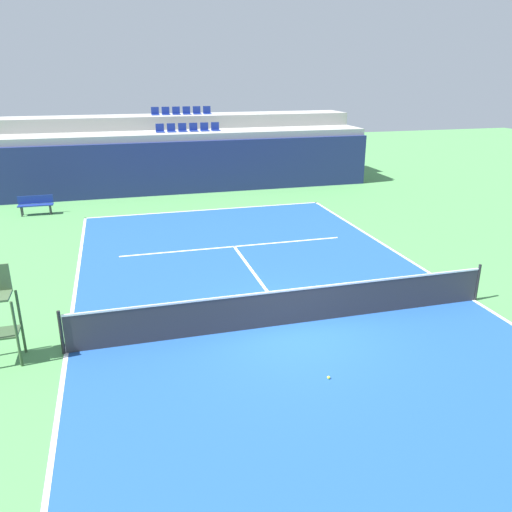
# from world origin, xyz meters

# --- Properties ---
(ground_plane) EXTENTS (80.00, 80.00, 0.00)m
(ground_plane) POSITION_xyz_m (0.00, 0.00, 0.00)
(ground_plane) COLOR #4C8C4C
(court_surface) EXTENTS (11.00, 24.00, 0.01)m
(court_surface) POSITION_xyz_m (0.00, 0.00, 0.01)
(court_surface) COLOR #1E4C99
(court_surface) RESTS_ON ground_plane
(baseline_far) EXTENTS (11.00, 0.10, 0.00)m
(baseline_far) POSITION_xyz_m (0.00, 11.95, 0.01)
(baseline_far) COLOR white
(baseline_far) RESTS_ON court_surface
(sideline_left) EXTENTS (0.10, 24.00, 0.00)m
(sideline_left) POSITION_xyz_m (-5.45, 0.00, 0.01)
(sideline_left) COLOR white
(sideline_left) RESTS_ON court_surface
(sideline_right) EXTENTS (0.10, 24.00, 0.00)m
(sideline_right) POSITION_xyz_m (5.45, 0.00, 0.01)
(sideline_right) COLOR white
(sideline_right) RESTS_ON court_surface
(service_line_far) EXTENTS (8.26, 0.10, 0.00)m
(service_line_far) POSITION_xyz_m (0.00, 6.40, 0.01)
(service_line_far) COLOR white
(service_line_far) RESTS_ON court_surface
(centre_service_line) EXTENTS (0.10, 6.40, 0.00)m
(centre_service_line) POSITION_xyz_m (0.00, 3.20, 0.01)
(centre_service_line) COLOR white
(centre_service_line) RESTS_ON court_surface
(back_wall) EXTENTS (19.61, 0.30, 2.73)m
(back_wall) POSITION_xyz_m (0.00, 15.69, 1.36)
(back_wall) COLOR navy
(back_wall) RESTS_ON ground_plane
(stands_tier_lower) EXTENTS (19.61, 2.40, 3.07)m
(stands_tier_lower) POSITION_xyz_m (0.00, 17.04, 1.54)
(stands_tier_lower) COLOR #9E9E99
(stands_tier_lower) RESTS_ON ground_plane
(stands_tier_upper) EXTENTS (19.61, 2.40, 3.78)m
(stands_tier_upper) POSITION_xyz_m (0.00, 19.44, 1.89)
(stands_tier_upper) COLOR #9E9E99
(stands_tier_upper) RESTS_ON ground_plane
(seating_row_lower) EXTENTS (3.43, 0.44, 0.44)m
(seating_row_lower) POSITION_xyz_m (0.00, 17.13, 3.20)
(seating_row_lower) COLOR navy
(seating_row_lower) RESTS_ON stands_tier_lower
(seating_row_upper) EXTENTS (3.43, 0.44, 0.44)m
(seating_row_upper) POSITION_xyz_m (0.00, 19.53, 3.90)
(seating_row_upper) COLOR navy
(seating_row_upper) RESTS_ON stands_tier_upper
(tennis_net) EXTENTS (11.08, 0.08, 1.07)m
(tennis_net) POSITION_xyz_m (0.00, 0.00, 0.51)
(tennis_net) COLOR black
(tennis_net) RESTS_ON court_surface
(player_bench) EXTENTS (1.50, 0.40, 0.85)m
(player_bench) POSITION_xyz_m (-7.58, 13.24, 0.51)
(player_bench) COLOR navy
(player_bench) RESTS_ON ground_plane
(tennis_ball_1) EXTENTS (0.07, 0.07, 0.07)m
(tennis_ball_1) POSITION_xyz_m (-0.06, -2.58, 0.04)
(tennis_ball_1) COLOR #CCE033
(tennis_ball_1) RESTS_ON court_surface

